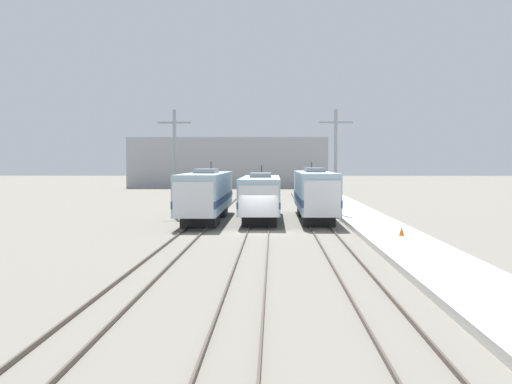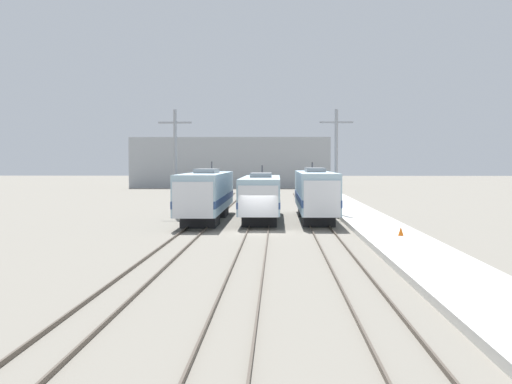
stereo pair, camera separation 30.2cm
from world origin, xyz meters
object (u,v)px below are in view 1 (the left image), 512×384
at_px(locomotive_far_left, 206,194).
at_px(catenary_tower_left, 175,160).
at_px(locomotive_far_right, 315,193).
at_px(catenary_tower_right, 336,160).
at_px(traffic_cone, 402,231).
at_px(locomotive_center, 261,196).

distance_m(locomotive_far_left, catenary_tower_left, 5.50).
relative_size(locomotive_far_right, catenary_tower_right, 2.13).
bearing_deg(catenary_tower_right, traffic_cone, -82.30).
height_order(locomotive_center, catenary_tower_right, catenary_tower_right).
distance_m(catenary_tower_right, traffic_cone, 18.83).
relative_size(locomotive_center, traffic_cone, 33.12).
bearing_deg(catenary_tower_right, locomotive_center, -152.15).
height_order(locomotive_far_left, traffic_cone, locomotive_far_left).
relative_size(locomotive_center, catenary_tower_right, 1.92).
distance_m(locomotive_far_left, locomotive_center, 4.47).
bearing_deg(locomotive_far_left, catenary_tower_right, 18.38).
bearing_deg(locomotive_far_right, locomotive_far_left, -172.64).
bearing_deg(catenary_tower_left, locomotive_far_left, -49.64).
height_order(locomotive_center, catenary_tower_left, catenary_tower_left).
xyz_separation_m(locomotive_far_right, traffic_cone, (4.40, -15.69, -1.62)).
distance_m(catenary_tower_left, catenary_tower_right, 13.94).
distance_m(locomotive_center, catenary_tower_left, 8.77).
height_order(locomotive_center, traffic_cone, locomotive_center).
relative_size(locomotive_far_left, locomotive_center, 1.10).
height_order(locomotive_center, locomotive_far_right, locomotive_far_right).
bearing_deg(locomotive_far_left, locomotive_center, 2.91).
bearing_deg(locomotive_far_right, catenary_tower_right, 51.68).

